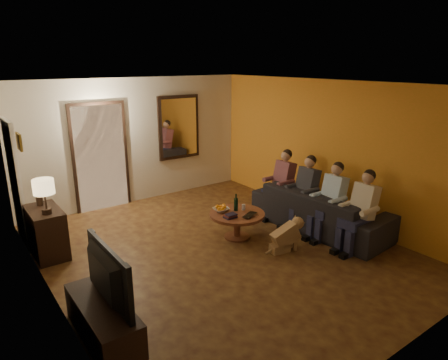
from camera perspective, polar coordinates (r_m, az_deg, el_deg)
floor at (r=6.51m, az=-0.58°, el=-9.96°), size 5.00×6.00×0.01m
ceiling at (r=5.83m, az=-0.66°, el=13.53°), size 5.00×6.00×0.01m
back_wall at (r=8.60m, az=-12.38°, el=5.46°), size 5.00×0.02×2.60m
front_wall at (r=4.13m, az=24.60°, el=-8.08°), size 5.00×0.02×2.60m
left_wall at (r=5.09m, az=-24.24°, el=-3.47°), size 0.02×6.00×2.60m
right_wall at (r=7.72m, az=14.69°, el=4.04°), size 0.02×6.00×2.60m
orange_accent at (r=7.72m, az=14.64°, el=4.03°), size 0.01×6.00×2.60m
kitchen_doorway at (r=8.35m, az=-17.22°, el=3.00°), size 1.00×0.06×2.10m
door_trim at (r=8.34m, az=-17.20°, el=2.99°), size 1.12×0.04×2.22m
fridge_glimpse at (r=8.47m, az=-15.56°, el=2.29°), size 0.45×0.03×1.70m
mirror_frame at (r=8.97m, az=-6.48°, el=7.50°), size 1.00×0.05×1.40m
mirror_glass at (r=8.94m, az=-6.38°, el=7.47°), size 0.86×0.02×1.26m
white_door at (r=7.35m, az=-27.63°, el=-0.25°), size 0.06×0.85×2.04m
framed_art at (r=6.20m, az=-27.23°, el=4.88°), size 0.03×0.28×0.24m
art_canvas at (r=6.20m, az=-27.10°, el=4.90°), size 0.01×0.22×0.18m
dresser at (r=6.80m, az=-23.99°, el=-6.82°), size 0.45×0.85×0.75m
table_lamp at (r=6.38m, az=-24.23°, el=-2.15°), size 0.30×0.30×0.54m
flower_vase at (r=6.81m, az=-25.00°, el=-1.56°), size 0.14×0.14×0.44m
tv_stand at (r=4.79m, az=-16.85°, el=-18.66°), size 0.45×1.27×0.42m
tv at (r=4.50m, az=-17.43°, el=-13.09°), size 1.12×0.15×0.64m
sofa at (r=7.35m, az=13.56°, el=-4.12°), size 2.58×1.16×0.73m
person_a at (r=6.70m, az=18.98°, el=-4.55°), size 0.60×0.40×1.20m
person_b at (r=7.03m, az=15.01°, el=-3.19°), size 0.60×0.40×1.20m
person_c at (r=7.39m, az=11.42°, el=-1.95°), size 0.60×0.40×1.20m
person_d at (r=7.78m, az=8.19°, el=-0.82°), size 0.60×0.40×1.20m
dog at (r=6.44m, az=8.79°, el=-7.72°), size 0.60×0.34×0.56m
coffee_table at (r=6.86m, az=1.87°, el=-6.47°), size 1.04×1.04×0.45m
bowl at (r=6.82m, az=-0.44°, el=-4.26°), size 0.26×0.26×0.06m
oranges at (r=6.80m, az=-0.45°, el=-3.72°), size 0.20×0.20×0.08m
wine_bottle at (r=6.82m, az=1.72°, el=-3.17°), size 0.07×0.07×0.31m
wine_glass at (r=6.89m, az=2.82°, el=-3.89°), size 0.06×0.06×0.10m
book_stack at (r=6.56m, az=0.91°, el=-5.11°), size 0.20×0.15×0.07m
laptop at (r=6.62m, az=4.07°, el=-5.14°), size 0.39×0.33×0.03m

